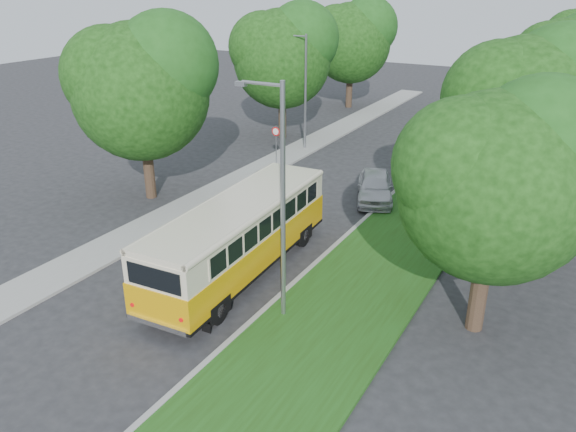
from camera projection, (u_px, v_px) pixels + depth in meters
The scene contains 13 objects.
ground at pixel (223, 259), 23.23m from camera, with size 120.00×120.00×0.00m, color #262629.
curb at pixel (352, 231), 25.59m from camera, with size 0.20×70.00×0.15m, color gray.
grass_verge at pixel (401, 242), 24.53m from camera, with size 4.50×70.00×0.13m, color #224713.
sidewalk at pixel (204, 199), 29.38m from camera, with size 2.20×70.00×0.12m, color gray.
treeline at pixel (434, 64), 33.94m from camera, with size 24.27×41.91×9.46m.
lamppost_near at pixel (280, 197), 17.62m from camera, with size 1.71×0.16×8.00m.
lamppost_far at pixel (304, 88), 36.58m from camera, with size 1.71×0.16×7.50m.
warning_sign at pixel (276, 138), 34.20m from camera, with size 0.56×0.10×2.50m.
vintage_bus at pixel (240, 238), 21.53m from camera, with size 2.63×10.21×3.03m, color #E6A207, non-canonical shape.
car_silver at pixel (375, 187), 29.09m from camera, with size 1.78×4.43×1.51m, color silver.
car_white at pixel (413, 151), 35.53m from camera, with size 1.30×3.72×1.23m, color silver.
car_blue at pixel (437, 136), 38.52m from camera, with size 2.07×5.09×1.48m, color #131453.
car_grey at pixel (454, 122), 42.28m from camera, with size 2.40×5.20×1.44m, color slate.
Camera 1 is at (12.47, -16.73, 10.70)m, focal length 35.00 mm.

